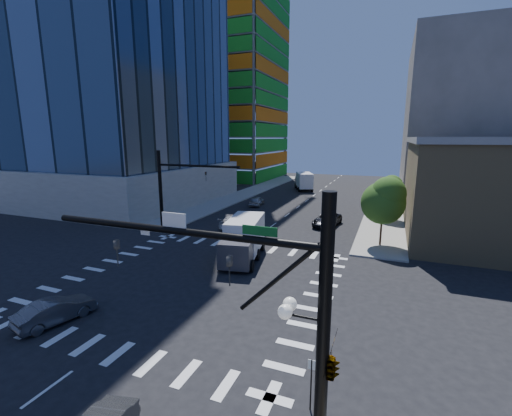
% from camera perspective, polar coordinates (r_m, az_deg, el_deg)
% --- Properties ---
extents(ground, '(160.00, 160.00, 0.00)m').
position_cam_1_polar(ground, '(26.54, -9.99, -11.95)').
color(ground, black).
rests_on(ground, ground).
extents(road_markings, '(20.00, 20.00, 0.01)m').
position_cam_1_polar(road_markings, '(26.54, -9.99, -11.94)').
color(road_markings, silver).
rests_on(road_markings, ground).
extents(sidewalk_ne, '(5.00, 60.00, 0.15)m').
position_cam_1_polar(sidewalk_ne, '(61.51, 20.77, 1.10)').
color(sidewalk_ne, gray).
rests_on(sidewalk_ne, ground).
extents(sidewalk_nw, '(5.00, 60.00, 0.15)m').
position_cam_1_polar(sidewalk_nw, '(66.58, -1.24, 2.61)').
color(sidewalk_nw, gray).
rests_on(sidewalk_nw, ground).
extents(construction_building, '(25.16, 34.50, 70.60)m').
position_cam_1_polar(construction_building, '(92.96, -4.78, 20.33)').
color(construction_building, slate).
rests_on(construction_building, ground).
extents(bg_building_ne, '(24.00, 30.00, 28.00)m').
position_cam_1_polar(bg_building_ne, '(76.98, 32.88, 12.42)').
color(bg_building_ne, '#5E5954').
rests_on(bg_building_ne, ground).
extents(signal_mast_se, '(10.51, 2.48, 9.00)m').
position_cam_1_polar(signal_mast_se, '(10.93, 6.29, -18.91)').
color(signal_mast_se, black).
rests_on(signal_mast_se, sidewalk_se).
extents(signal_mast_nw, '(10.20, 0.40, 9.00)m').
position_cam_1_polar(signal_mast_nw, '(39.81, -13.96, 4.02)').
color(signal_mast_nw, black).
rests_on(signal_mast_nw, sidewalk_nw).
extents(tree_south, '(4.16, 4.16, 6.82)m').
position_cam_1_polar(tree_south, '(35.01, 20.66, 1.27)').
color(tree_south, '#382316').
rests_on(tree_south, sidewalk_ne).
extents(tree_north, '(3.54, 3.52, 5.78)m').
position_cam_1_polar(tree_north, '(46.97, 21.29, 2.84)').
color(tree_north, '#382316').
rests_on(tree_north, sidewalk_ne).
extents(no_parking_sign, '(0.30, 0.06, 2.20)m').
position_cam_1_polar(no_parking_sign, '(14.97, 9.18, -26.29)').
color(no_parking_sign, black).
rests_on(no_parking_sign, ground).
extents(car_nb_far, '(3.13, 5.76, 1.53)m').
position_cam_1_polar(car_nb_far, '(42.42, 11.76, -1.92)').
color(car_nb_far, black).
rests_on(car_nb_far, ground).
extents(car_sb_near, '(3.06, 5.58, 1.53)m').
position_cam_1_polar(car_sb_near, '(40.89, -3.20, -2.20)').
color(car_sb_near, silver).
rests_on(car_sb_near, ground).
extents(car_sb_mid, '(2.26, 4.53, 1.48)m').
position_cam_1_polar(car_sb_mid, '(53.94, 0.09, 1.19)').
color(car_sb_mid, '#A8ACB0').
rests_on(car_sb_mid, ground).
extents(car_sb_cross, '(2.53, 4.56, 1.43)m').
position_cam_1_polar(car_sb_cross, '(23.73, -30.40, -14.54)').
color(car_sb_cross, '#4A4A4F').
rests_on(car_sb_cross, ground).
extents(box_truck_near, '(4.11, 7.17, 3.54)m').
position_cam_1_polar(box_truck_near, '(29.96, -2.24, -5.80)').
color(box_truck_near, black).
rests_on(box_truck_near, ground).
extents(box_truck_far, '(5.29, 7.41, 3.58)m').
position_cam_1_polar(box_truck_far, '(70.86, 7.93, 4.29)').
color(box_truck_far, black).
rests_on(box_truck_far, ground).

